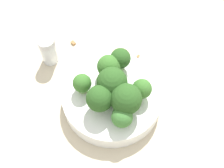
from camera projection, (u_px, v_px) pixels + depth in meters
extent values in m
plane|color=beige|center=(112.00, 102.00, 0.62)|extent=(3.00, 3.00, 0.00)
cylinder|color=white|center=(112.00, 98.00, 0.60)|extent=(0.19, 0.19, 0.04)
cylinder|color=#7A9E5B|center=(122.00, 121.00, 0.55)|extent=(0.03, 0.03, 0.02)
sphere|color=#3D7533|center=(122.00, 117.00, 0.53)|extent=(0.04, 0.04, 0.04)
cylinder|color=#84AD66|center=(120.00, 64.00, 0.60)|extent=(0.03, 0.03, 0.02)
sphere|color=#28511E|center=(120.00, 58.00, 0.59)|extent=(0.04, 0.04, 0.04)
cylinder|color=#7A9E5B|center=(113.00, 89.00, 0.57)|extent=(0.02, 0.02, 0.03)
sphere|color=#28511E|center=(113.00, 83.00, 0.55)|extent=(0.06, 0.06, 0.06)
cylinder|color=#84AD66|center=(100.00, 104.00, 0.56)|extent=(0.02, 0.02, 0.03)
sphere|color=#28511E|center=(100.00, 99.00, 0.54)|extent=(0.05, 0.05, 0.05)
cylinder|color=#7A9E5B|center=(83.00, 87.00, 0.58)|extent=(0.03, 0.03, 0.02)
sphere|color=#386B28|center=(82.00, 82.00, 0.57)|extent=(0.03, 0.03, 0.03)
cylinder|color=#8EB770|center=(141.00, 95.00, 0.57)|extent=(0.02, 0.02, 0.02)
sphere|color=#386B28|center=(142.00, 91.00, 0.56)|extent=(0.04, 0.04, 0.04)
cylinder|color=#8EB770|center=(109.00, 72.00, 0.60)|extent=(0.02, 0.02, 0.02)
sphere|color=#386B28|center=(109.00, 66.00, 0.58)|extent=(0.04, 0.04, 0.04)
cylinder|color=#8EB770|center=(126.00, 105.00, 0.56)|extent=(0.02, 0.02, 0.03)
sphere|color=#28511E|center=(126.00, 99.00, 0.53)|extent=(0.06, 0.06, 0.06)
cylinder|color=silver|center=(49.00, 52.00, 0.65)|extent=(0.03, 0.03, 0.05)
cylinder|color=#B7B7BC|center=(46.00, 42.00, 0.62)|extent=(0.03, 0.03, 0.01)
cube|color=olive|center=(73.00, 42.00, 0.69)|extent=(0.01, 0.01, 0.01)
cube|color=olive|center=(138.00, 56.00, 0.67)|extent=(0.01, 0.01, 0.01)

